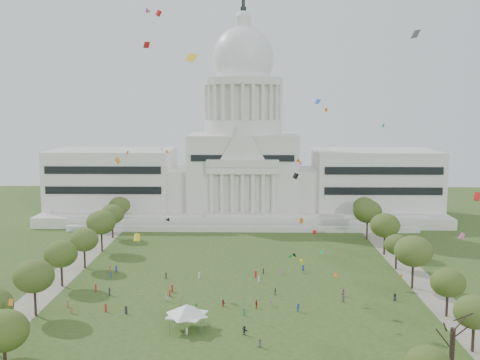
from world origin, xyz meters
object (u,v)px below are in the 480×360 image
(big_bare_tree, at_px, (453,324))
(person_0, at_px, (395,297))
(capitol, at_px, (243,163))
(event_tent, at_px, (187,309))

(big_bare_tree, height_order, person_0, big_bare_tree)
(capitol, bearing_deg, big_bare_tree, -74.98)
(big_bare_tree, relative_size, person_0, 7.05)
(event_tent, xyz_separation_m, person_0, (47.37, 17.84, -3.24))
(capitol, relative_size, person_0, 88.11)
(capitol, xyz_separation_m, big_bare_tree, (38.00, -141.59, -13.62))
(big_bare_tree, xyz_separation_m, event_tent, (-47.90, 18.40, -4.53))
(person_0, bearing_deg, capitol, 145.12)
(capitol, relative_size, event_tent, 13.46)
(capitol, distance_m, big_bare_tree, 147.23)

